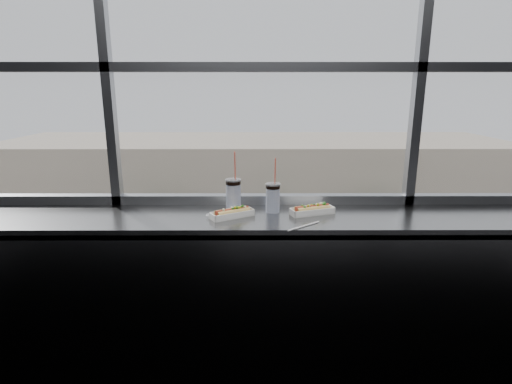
{
  "coord_description": "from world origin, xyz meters",
  "views": [
    {
      "loc": [
        -0.06,
        -1.15,
        1.86
      ],
      "look_at": [
        -0.05,
        1.23,
        1.25
      ],
      "focal_mm": 28.0,
      "sensor_mm": 36.0,
      "label": 1
    }
  ],
  "objects_px": {
    "car_near_d": "(379,320)",
    "tree_right": "(382,213)",
    "loose_straw": "(304,226)",
    "car_near_c": "(288,322)",
    "hotdog_tray_left": "(232,213)",
    "pedestrian_b": "(226,233)",
    "soda_cup_left": "(233,193)",
    "car_near_b": "(155,321)",
    "car_far_c": "(411,257)",
    "pedestrian_d": "(371,233)",
    "tree_center": "(279,215)",
    "car_far_b": "(275,257)",
    "soda_cup_right": "(273,196)",
    "wrapper": "(215,215)",
    "car_far_a": "(106,259)",
    "hotdog_tray_right": "(312,210)",
    "tree_left": "(158,215)"
  },
  "relations": [
    {
      "from": "car_far_b",
      "to": "wrapper",
      "type": "bearing_deg",
      "value": -176.52
    },
    {
      "from": "pedestrian_d",
      "to": "car_far_c",
      "type": "bearing_deg",
      "value": -163.22
    },
    {
      "from": "wrapper",
      "to": "car_far_c",
      "type": "distance_m",
      "value": 29.04
    },
    {
      "from": "loose_straw",
      "to": "car_near_b",
      "type": "relative_size",
      "value": 0.04
    },
    {
      "from": "wrapper",
      "to": "car_near_c",
      "type": "bearing_deg",
      "value": 82.99
    },
    {
      "from": "hotdog_tray_left",
      "to": "car_far_c",
      "type": "xyz_separation_m",
      "value": [
        11.4,
        24.31,
        -10.94
      ]
    },
    {
      "from": "car_near_b",
      "to": "car_far_a",
      "type": "xyz_separation_m",
      "value": [
        -5.44,
        8.0,
        -0.06
      ]
    },
    {
      "from": "tree_left",
      "to": "car_near_d",
      "type": "bearing_deg",
      "value": -39.83
    },
    {
      "from": "hotdog_tray_left",
      "to": "car_near_d",
      "type": "distance_m",
      "value": 20.81
    },
    {
      "from": "loose_straw",
      "to": "car_near_d",
      "type": "distance_m",
      "value": 20.81
    },
    {
      "from": "soda_cup_right",
      "to": "wrapper",
      "type": "xyz_separation_m",
      "value": [
        -0.36,
        -0.11,
        -0.09
      ]
    },
    {
      "from": "hotdog_tray_left",
      "to": "pedestrian_b",
      "type": "relative_size",
      "value": 0.13
    },
    {
      "from": "pedestrian_b",
      "to": "tree_center",
      "type": "distance_m",
      "value": 4.91
    },
    {
      "from": "soda_cup_left",
      "to": "car_near_d",
      "type": "distance_m",
      "value": 20.72
    },
    {
      "from": "soda_cup_right",
      "to": "tree_right",
      "type": "height_order",
      "value": "soda_cup_right"
    },
    {
      "from": "hotdog_tray_left",
      "to": "car_near_b",
      "type": "relative_size",
      "value": 0.05
    },
    {
      "from": "car_near_c",
      "to": "car_far_b",
      "type": "height_order",
      "value": "car_far_b"
    },
    {
      "from": "loose_straw",
      "to": "tree_center",
      "type": "distance_m",
      "value": 29.94
    },
    {
      "from": "hotdog_tray_right",
      "to": "car_far_b",
      "type": "bearing_deg",
      "value": 68.25
    },
    {
      "from": "car_near_c",
      "to": "tree_left",
      "type": "bearing_deg",
      "value": 37.02
    },
    {
      "from": "car_far_c",
      "to": "pedestrian_d",
      "type": "height_order",
      "value": "car_far_c"
    },
    {
      "from": "car_far_a",
      "to": "car_near_c",
      "type": "height_order",
      "value": "car_far_a"
    },
    {
      "from": "car_near_b",
      "to": "car_far_c",
      "type": "xyz_separation_m",
      "value": [
        16.53,
        8.0,
        0.09
      ]
    },
    {
      "from": "car_far_a",
      "to": "pedestrian_b",
      "type": "xyz_separation_m",
      "value": [
        8.24,
        5.08,
        0.1
      ]
    },
    {
      "from": "car_far_b",
      "to": "car_far_a",
      "type": "bearing_deg",
      "value": 97.53
    },
    {
      "from": "car_near_b",
      "to": "pedestrian_b",
      "type": "relative_size",
      "value": 2.84
    },
    {
      "from": "tree_center",
      "to": "tree_right",
      "type": "xyz_separation_m",
      "value": [
        8.37,
        0.0,
        0.22
      ]
    },
    {
      "from": "hotdog_tray_left",
      "to": "hotdog_tray_right",
      "type": "height_order",
      "value": "hotdog_tray_right"
    },
    {
      "from": "car_far_b",
      "to": "tree_center",
      "type": "relative_size",
      "value": 1.5
    },
    {
      "from": "loose_straw",
      "to": "tree_left",
      "type": "relative_size",
      "value": 0.05
    },
    {
      "from": "hotdog_tray_left",
      "to": "loose_straw",
      "type": "bearing_deg",
      "value": -53.76
    },
    {
      "from": "hotdog_tray_right",
      "to": "car_far_a",
      "type": "height_order",
      "value": "hotdog_tray_right"
    },
    {
      "from": "car_near_b",
      "to": "pedestrian_d",
      "type": "distance_m",
      "value": 19.85
    },
    {
      "from": "car_far_a",
      "to": "tree_center",
      "type": "height_order",
      "value": "tree_center"
    },
    {
      "from": "soda_cup_right",
      "to": "loose_straw",
      "type": "relative_size",
      "value": 1.43
    },
    {
      "from": "loose_straw",
      "to": "car_near_c",
      "type": "relative_size",
      "value": 0.04
    },
    {
      "from": "car_far_a",
      "to": "tree_right",
      "type": "distance_m",
      "value": 21.49
    },
    {
      "from": "car_near_d",
      "to": "car_near_b",
      "type": "bearing_deg",
      "value": 91.28
    },
    {
      "from": "soda_cup_right",
      "to": "loose_straw",
      "type": "xyz_separation_m",
      "value": [
        0.17,
        -0.29,
        -0.1
      ]
    },
    {
      "from": "hotdog_tray_left",
      "to": "car_far_c",
      "type": "height_order",
      "value": "hotdog_tray_left"
    },
    {
      "from": "tree_center",
      "to": "soda_cup_left",
      "type": "bearing_deg",
      "value": -94.18
    },
    {
      "from": "hotdog_tray_right",
      "to": "car_far_b",
      "type": "xyz_separation_m",
      "value": [
        1.11,
        24.25,
        -10.94
      ]
    },
    {
      "from": "soda_cup_left",
      "to": "car_near_d",
      "type": "xyz_separation_m",
      "value": [
        6.7,
        16.15,
        -11.13
      ]
    },
    {
      "from": "soda_cup_right",
      "to": "car_near_d",
      "type": "height_order",
      "value": "soda_cup_right"
    },
    {
      "from": "soda_cup_left",
      "to": "car_near_b",
      "type": "bearing_deg",
      "value": 107.61
    },
    {
      "from": "car_far_c",
      "to": "tree_center",
      "type": "relative_size",
      "value": 1.5
    },
    {
      "from": "soda_cup_right",
      "to": "tree_right",
      "type": "bearing_deg",
      "value": 70.16
    },
    {
      "from": "soda_cup_right",
      "to": "car_far_c",
      "type": "distance_m",
      "value": 28.84
    },
    {
      "from": "wrapper",
      "to": "tree_left",
      "type": "relative_size",
      "value": 0.02
    },
    {
      "from": "car_near_d",
      "to": "tree_right",
      "type": "height_order",
      "value": "tree_right"
    }
  ]
}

